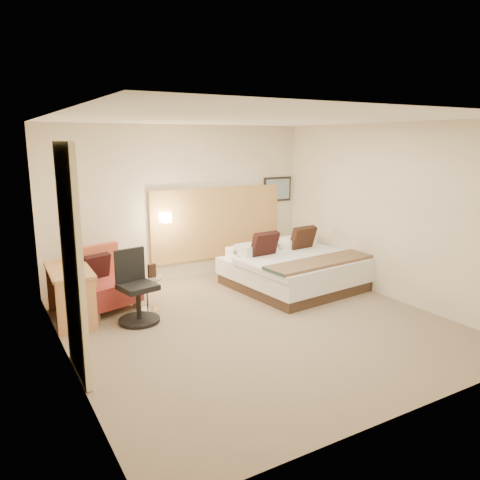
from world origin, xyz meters
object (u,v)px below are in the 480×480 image
lounge_chair (102,284)px  side_table (147,292)px  bed (294,269)px  desk (71,279)px  desk_chair (136,293)px

lounge_chair → side_table: lounge_chair is taller
side_table → lounge_chair: bearing=140.0°
bed → desk: (-3.52, 0.33, 0.27)m
desk_chair → desk: bearing=145.1°
bed → lounge_chair: bearing=169.3°
bed → lounge_chair: 3.12m
side_table → desk_chair: desk_chair is taller
side_table → desk_chair: bearing=-129.7°
desk → desk_chair: bearing=-34.9°
side_table → desk: size_ratio=0.44×
bed → side_table: bearing=177.1°
lounge_chair → desk: 0.57m
bed → lounge_chair: (-3.06, 0.58, 0.05)m
lounge_chair → desk_chair: 0.82m
desk → desk_chair: size_ratio=1.22×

